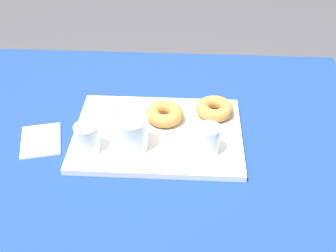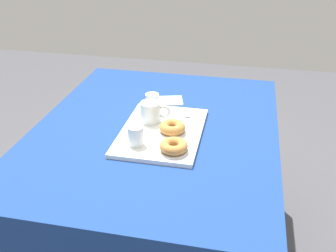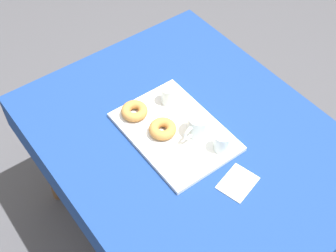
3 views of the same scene
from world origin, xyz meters
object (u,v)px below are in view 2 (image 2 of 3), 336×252
(donut_plate_right, at_px, (172,132))
(paper_napkin, at_px, (169,101))
(water_glass_near, at_px, (152,103))
(donut_plate_left, at_px, (174,151))
(sugar_donut_right, at_px, (172,127))
(tea_mug_left, at_px, (151,113))
(water_glass_far, at_px, (136,137))
(dining_table, at_px, (156,145))
(serving_tray, at_px, (162,132))
(teaspoon_near, at_px, (184,116))
(sugar_donut_left, at_px, (174,146))

(donut_plate_right, bearing_deg, paper_napkin, 13.96)
(water_glass_near, height_order, donut_plate_right, water_glass_near)
(donut_plate_left, xyz_separation_m, sugar_donut_right, (0.14, 0.03, 0.02))
(donut_plate_left, distance_m, donut_plate_right, 0.15)
(donut_plate_left, bearing_deg, tea_mug_left, 32.94)
(water_glass_near, xyz_separation_m, donut_plate_left, (-0.34, -0.17, -0.03))
(water_glass_near, height_order, water_glass_far, same)
(dining_table, bearing_deg, water_glass_far, 169.50)
(water_glass_near, distance_m, water_glass_far, 0.31)
(water_glass_far, bearing_deg, tea_mug_left, -2.86)
(serving_tray, bearing_deg, teaspoon_near, -26.56)
(water_glass_far, xyz_separation_m, donut_plate_right, (0.12, -0.12, -0.03))
(dining_table, bearing_deg, sugar_donut_right, -127.05)
(water_glass_near, bearing_deg, dining_table, -160.10)
(tea_mug_left, bearing_deg, serving_tray, -135.61)
(serving_tray, xyz_separation_m, sugar_donut_left, (-0.16, -0.08, 0.03))
(dining_table, distance_m, water_glass_near, 0.20)
(water_glass_near, bearing_deg, sugar_donut_left, -153.64)
(donut_plate_right, bearing_deg, water_glass_near, 34.41)
(tea_mug_left, distance_m, donut_plate_right, 0.14)
(donut_plate_left, relative_size, teaspoon_near, 0.90)
(sugar_donut_left, xyz_separation_m, sugar_donut_right, (0.14, 0.03, 0.00))
(sugar_donut_left, relative_size, sugar_donut_right, 1.00)
(tea_mug_left, bearing_deg, sugar_donut_right, -125.95)
(water_glass_near, height_order, paper_napkin, water_glass_near)
(tea_mug_left, xyz_separation_m, water_glass_near, (0.11, 0.02, -0.01))
(water_glass_near, relative_size, donut_plate_left, 0.70)
(serving_tray, height_order, sugar_donut_right, sugar_donut_right)
(tea_mug_left, bearing_deg, dining_table, -121.79)
(teaspoon_near, bearing_deg, sugar_donut_right, -100.68)
(donut_plate_left, height_order, teaspoon_near, teaspoon_near)
(teaspoon_near, bearing_deg, serving_tray, -119.16)
(donut_plate_right, bearing_deg, sugar_donut_right, 0.00)
(dining_table, xyz_separation_m, paper_napkin, (0.27, -0.00, 0.09))
(tea_mug_left, distance_m, water_glass_near, 0.12)
(tea_mug_left, distance_m, teaspoon_near, 0.16)
(sugar_donut_right, bearing_deg, teaspoon_near, -8.07)
(water_glass_near, height_order, donut_plate_left, water_glass_near)
(donut_plate_left, distance_m, sugar_donut_left, 0.02)
(tea_mug_left, relative_size, sugar_donut_left, 1.21)
(teaspoon_near, height_order, paper_napkin, teaspoon_near)
(donut_plate_left, bearing_deg, donut_plate_right, 13.45)
(water_glass_far, distance_m, sugar_donut_right, 0.17)
(teaspoon_near, xyz_separation_m, paper_napkin, (0.18, 0.11, -0.02))
(dining_table, bearing_deg, sugar_donut_left, -149.97)
(dining_table, xyz_separation_m, water_glass_near, (0.13, 0.05, 0.14))
(sugar_donut_right, xyz_separation_m, paper_napkin, (0.34, 0.08, -0.04))
(water_glass_near, relative_size, teaspoon_near, 0.63)
(donut_plate_right, bearing_deg, tea_mug_left, 54.05)
(dining_table, distance_m, teaspoon_near, 0.18)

